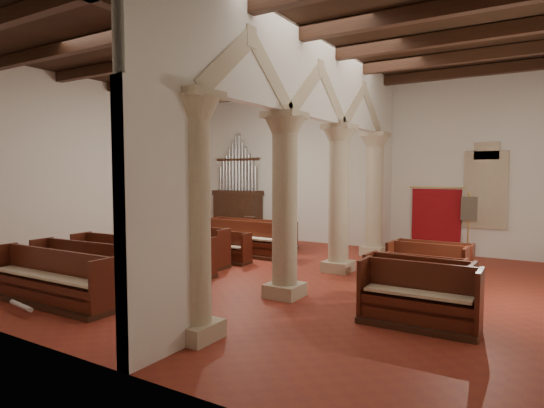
{
  "coord_description": "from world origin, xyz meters",
  "views": [
    {
      "loc": [
        6.73,
        -10.13,
        2.77
      ],
      "look_at": [
        0.25,
        0.5,
        1.9
      ],
      "focal_mm": 30.0,
      "sensor_mm": 36.0,
      "label": 1
    }
  ],
  "objects_px": {
    "lectern": "(252,232)",
    "aisle_pew_0": "(418,306)",
    "nave_pew_0": "(49,287)",
    "pipe_organ": "(238,205)",
    "processional_banner": "(468,235)"
  },
  "relations": [
    {
      "from": "lectern",
      "to": "aisle_pew_0",
      "type": "relative_size",
      "value": 0.53
    },
    {
      "from": "nave_pew_0",
      "to": "aisle_pew_0",
      "type": "height_order",
      "value": "aisle_pew_0"
    },
    {
      "from": "pipe_organ",
      "to": "processional_banner",
      "type": "bearing_deg",
      "value": -0.04
    },
    {
      "from": "pipe_organ",
      "to": "aisle_pew_0",
      "type": "xyz_separation_m",
      "value": [
        9.32,
        -7.48,
        -0.98
      ]
    },
    {
      "from": "processional_banner",
      "to": "pipe_organ",
      "type": "bearing_deg",
      "value": 166.81
    },
    {
      "from": "processional_banner",
      "to": "nave_pew_0",
      "type": "height_order",
      "value": "processional_banner"
    },
    {
      "from": "processional_banner",
      "to": "aisle_pew_0",
      "type": "xyz_separation_m",
      "value": [
        0.23,
        -7.47,
        -0.38
      ]
    },
    {
      "from": "processional_banner",
      "to": "nave_pew_0",
      "type": "relative_size",
      "value": 0.62
    },
    {
      "from": "lectern",
      "to": "nave_pew_0",
      "type": "height_order",
      "value": "nave_pew_0"
    },
    {
      "from": "processional_banner",
      "to": "aisle_pew_0",
      "type": "height_order",
      "value": "processional_banner"
    },
    {
      "from": "pipe_organ",
      "to": "aisle_pew_0",
      "type": "distance_m",
      "value": 11.99
    },
    {
      "from": "pipe_organ",
      "to": "aisle_pew_0",
      "type": "bearing_deg",
      "value": -38.76
    },
    {
      "from": "processional_banner",
      "to": "aisle_pew_0",
      "type": "distance_m",
      "value": 7.49
    },
    {
      "from": "nave_pew_0",
      "to": "aisle_pew_0",
      "type": "bearing_deg",
      "value": 19.6
    },
    {
      "from": "pipe_organ",
      "to": "nave_pew_0",
      "type": "relative_size",
      "value": 1.26
    }
  ]
}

